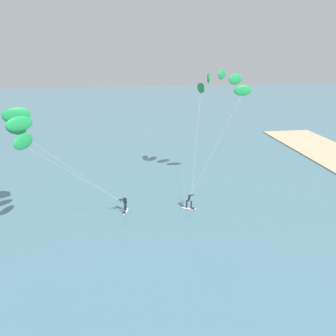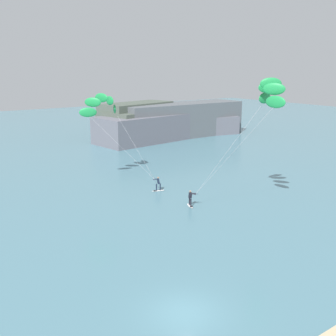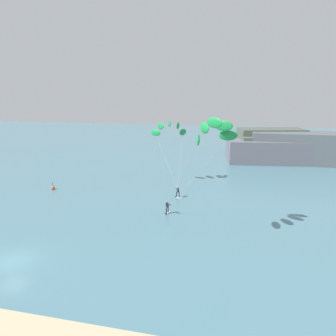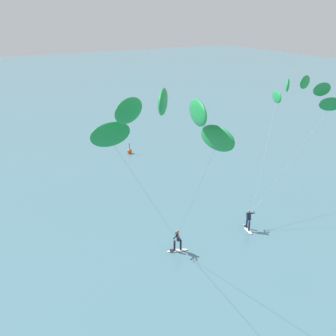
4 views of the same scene
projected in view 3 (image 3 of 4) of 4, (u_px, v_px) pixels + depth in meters
ground_plane at (12, 261)px, 27.93m from camera, size 240.00×240.00×0.00m
kitesurfer_nearshore at (212, 134)px, 30.99m from camera, size 8.75×8.10×12.78m
kitesurfer_mid_water at (170, 130)px, 50.11m from camera, size 6.86×9.89×10.73m
marker_buoy at (53, 188)px, 48.45m from camera, size 0.56×0.56×1.38m
distant_headland at (293, 148)px, 67.63m from camera, size 32.06×15.05×7.00m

